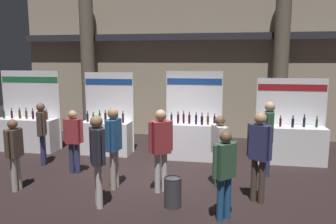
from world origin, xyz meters
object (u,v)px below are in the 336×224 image
object	(u,v)px
visitor_0	(269,132)
visitor_9	(14,149)
trash_bin	(173,192)
visitor_8	(42,128)
exhibitor_booth_1	(107,134)
exhibitor_booth_2	(193,137)
exhibitor_booth_3	(291,141)
visitor_5	(114,141)
visitor_4	(97,152)
visitor_1	(161,143)
visitor_3	(259,149)
exhibitor_booth_0	(28,131)
visitor_7	(225,168)
visitor_2	(73,137)
visitor_6	(219,145)

from	to	relation	value
visitor_0	visitor_9	xyz separation A→B (m)	(-5.52, -1.91, -0.19)
trash_bin	visitor_8	world-z (taller)	visitor_8
exhibitor_booth_1	exhibitor_booth_2	world-z (taller)	exhibitor_booth_2
visitor_9	exhibitor_booth_3	bearing A→B (deg)	-58.62
visitor_5	trash_bin	bearing A→B (deg)	-108.38
visitor_4	visitor_8	bearing A→B (deg)	18.00
visitor_1	visitor_5	bearing A→B (deg)	-35.09
exhibitor_booth_1	visitor_3	world-z (taller)	exhibitor_booth_1
exhibitor_booth_1	exhibitor_booth_0	bearing A→B (deg)	-178.82
exhibitor_booth_3	exhibitor_booth_1	bearing A→B (deg)	-179.74
visitor_1	visitor_7	xyz separation A→B (m)	(1.35, -1.04, -0.14)
visitor_8	visitor_1	bearing A→B (deg)	-133.58
visitor_4	exhibitor_booth_3	bearing A→B (deg)	-79.34
visitor_1	visitor_5	size ratio (longest dim) A/B	1.00
visitor_3	visitor_5	xyz separation A→B (m)	(-3.06, 0.20, -0.01)
visitor_2	visitor_5	distance (m)	1.54
visitor_6	visitor_4	bearing A→B (deg)	-85.53
exhibitor_booth_1	visitor_5	xyz separation A→B (m)	(1.13, -2.61, 0.47)
trash_bin	exhibitor_booth_2	bearing A→B (deg)	89.02
visitor_1	visitor_4	size ratio (longest dim) A/B	1.00
visitor_0	visitor_3	distance (m)	1.67
visitor_5	visitor_6	world-z (taller)	visitor_5
visitor_1	visitor_4	world-z (taller)	visitor_4
visitor_0	visitor_9	world-z (taller)	visitor_0
visitor_5	exhibitor_booth_0	bearing A→B (deg)	63.58
visitor_1	visitor_4	distance (m)	1.40
exhibitor_booth_2	visitor_7	world-z (taller)	exhibitor_booth_2
visitor_5	visitor_9	xyz separation A→B (m)	(-2.08, -0.49, -0.16)
visitor_1	visitor_6	size ratio (longest dim) A/B	1.10
trash_bin	visitor_8	size ratio (longest dim) A/B	0.35
exhibitor_booth_3	visitor_3	size ratio (longest dim) A/B	1.27
trash_bin	visitor_9	distance (m)	3.56
exhibitor_booth_2	exhibitor_booth_3	bearing A→B (deg)	1.75
visitor_4	exhibitor_booth_2	bearing A→B (deg)	-52.70
visitor_3	visitor_5	distance (m)	3.07
exhibitor_booth_1	visitor_0	size ratio (longest dim) A/B	1.33
visitor_3	visitor_5	world-z (taller)	visitor_3
trash_bin	visitor_2	size ratio (longest dim) A/B	0.37
visitor_3	visitor_8	bearing A→B (deg)	18.00
trash_bin	visitor_0	bearing A→B (deg)	46.52
visitor_0	exhibitor_booth_2	bearing A→B (deg)	-112.25
visitor_3	visitor_8	xyz separation A→B (m)	(-5.54, 1.49, -0.09)
trash_bin	visitor_7	bearing A→B (deg)	-20.51
visitor_5	visitor_9	world-z (taller)	visitor_5
visitor_5	visitor_3	bearing A→B (deg)	-85.77
visitor_1	visitor_2	xyz separation A→B (m)	(-2.38, 0.81, -0.15)
visitor_2	visitor_5	bearing A→B (deg)	149.24
visitor_1	visitor_8	size ratio (longest dim) A/B	1.06
exhibitor_booth_1	visitor_6	xyz separation A→B (m)	(3.41, -2.19, 0.36)
visitor_6	exhibitor_booth_0	bearing A→B (deg)	-136.26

